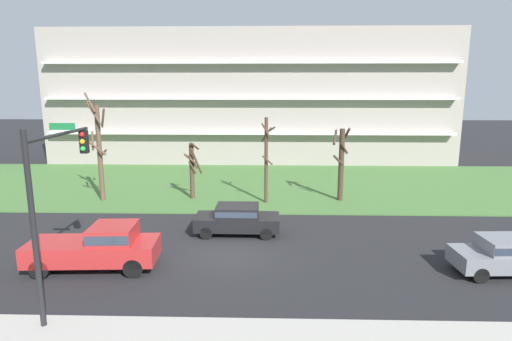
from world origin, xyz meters
name	(u,v)px	position (x,y,z in m)	size (l,w,h in m)	color
ground	(231,252)	(0.00, 0.00, 0.00)	(160.00, 160.00, 0.00)	#232326
grass_lawn_strip	(246,184)	(0.00, 14.00, 0.04)	(80.00, 16.00, 0.08)	#477238
apartment_building	(252,97)	(0.00, 27.07, 6.56)	(40.34, 11.10, 13.12)	#9E938C
tree_far_left	(99,148)	(-9.49, 8.78, 3.62)	(1.39, 1.34, 7.30)	brown
tree_left	(192,169)	(-3.41, 9.43, 2.15)	(1.20, 0.92, 4.02)	#4C3828
tree_center	(266,158)	(1.64, 8.54, 3.05)	(0.96, 1.06, 5.72)	#4C3828
tree_right	(341,162)	(6.64, 9.24, 2.67)	(1.18, 1.26, 5.03)	#423023
sedan_black_near_left	(237,218)	(0.15, 2.50, 0.87)	(4.41, 1.84, 1.57)	black
sedan_gray_center_left	(508,254)	(11.71, -2.00, 0.87)	(4.48, 2.01, 1.57)	slate
pickup_red_center_right	(99,246)	(-5.43, -1.99, 1.02)	(5.50, 2.29, 1.95)	#B22828
traffic_signal_mast	(54,187)	(-5.44, -5.18, 4.36)	(0.90, 4.42, 6.46)	black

